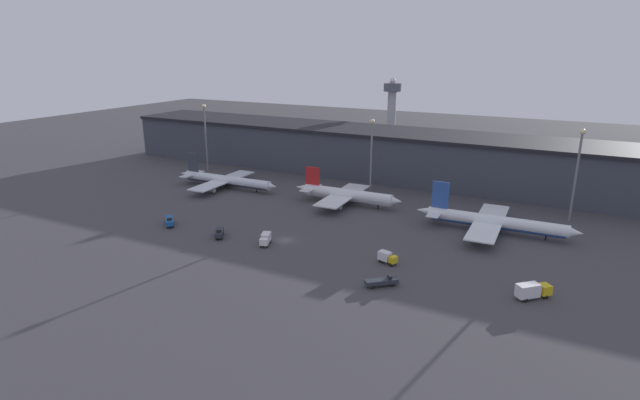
{
  "coord_description": "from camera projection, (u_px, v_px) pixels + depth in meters",
  "views": [
    {
      "loc": [
        69.21,
        -111.99,
        52.39
      ],
      "look_at": [
        -0.2,
        21.75,
        6.0
      ],
      "focal_mm": 28.0,
      "sensor_mm": 36.0,
      "label": 1
    }
  ],
  "objects": [
    {
      "name": "ground",
      "position": [
        285.0,
        240.0,
        140.88
      ],
      "size": [
        600.0,
        600.0,
        0.0
      ],
      "primitive_type": "plane",
      "color": "#423F44"
    },
    {
      "name": "terminal_building",
      "position": [
        387.0,
        154.0,
        207.4
      ],
      "size": [
        247.24,
        30.56,
        19.58
      ],
      "color": "#3D424C",
      "rests_on": "ground"
    },
    {
      "name": "airplane_0",
      "position": [
        226.0,
        180.0,
        192.58
      ],
      "size": [
        45.33,
        33.42,
        12.29
      ],
      "rotation": [
        0.0,
        0.0,
        0.02
      ],
      "color": "silver",
      "rests_on": "ground"
    },
    {
      "name": "airplane_1",
      "position": [
        346.0,
        195.0,
        172.3
      ],
      "size": [
        39.97,
        30.81,
        11.9
      ],
      "rotation": [
        0.0,
        0.0,
        0.02
      ],
      "color": "silver",
      "rests_on": "ground"
    },
    {
      "name": "airplane_2",
      "position": [
        493.0,
        222.0,
        146.27
      ],
      "size": [
        46.87,
        35.73,
        13.51
      ],
      "rotation": [
        0.0,
        0.0,
        0.02
      ],
      "color": "white",
      "rests_on": "ground"
    },
    {
      "name": "service_vehicle_0",
      "position": [
        169.0,
        221.0,
        152.59
      ],
      "size": [
        6.74,
        6.55,
        2.93
      ],
      "rotation": [
        0.0,
        0.0,
        -0.76
      ],
      "color": "#195199",
      "rests_on": "ground"
    },
    {
      "name": "service_vehicle_1",
      "position": [
        266.0,
        239.0,
        137.47
      ],
      "size": [
        4.0,
        5.81,
        3.09
      ],
      "rotation": [
        0.0,
        0.0,
        -1.21
      ],
      "color": "white",
      "rests_on": "ground"
    },
    {
      "name": "service_vehicle_2",
      "position": [
        219.0,
        233.0,
        143.1
      ],
      "size": [
        5.29,
        6.44,
        2.77
      ],
      "rotation": [
        0.0,
        0.0,
        -0.98
      ],
      "color": "#282D38",
      "rests_on": "ground"
    },
    {
      "name": "service_vehicle_3",
      "position": [
        387.0,
        257.0,
        125.55
      ],
      "size": [
        5.26,
        3.27,
        2.96
      ],
      "rotation": [
        0.0,
        0.0,
        -0.26
      ],
      "color": "gold",
      "rests_on": "ground"
    },
    {
      "name": "service_vehicle_4",
      "position": [
        382.0,
        282.0,
        113.57
      ],
      "size": [
        7.18,
        6.58,
        2.53
      ],
      "rotation": [
        0.0,
        0.0,
        0.71
      ],
      "color": "#282D38",
      "rests_on": "ground"
    },
    {
      "name": "service_vehicle_5",
      "position": [
        532.0,
        290.0,
        107.75
      ],
      "size": [
        7.45,
        7.27,
        3.6
      ],
      "rotation": [
        0.0,
        0.0,
        0.76
      ],
      "color": "gold",
      "rests_on": "ground"
    },
    {
      "name": "lamp_post_0",
      "position": [
        205.0,
        130.0,
        215.35
      ],
      "size": [
        1.8,
        1.8,
        29.07
      ],
      "color": "slate",
      "rests_on": "ground"
    },
    {
      "name": "lamp_post_1",
      "position": [
        371.0,
        147.0,
        181.65
      ],
      "size": [
        1.8,
        1.8,
        27.66
      ],
      "color": "slate",
      "rests_on": "ground"
    },
    {
      "name": "lamp_post_2",
      "position": [
        578.0,
        164.0,
        151.79
      ],
      "size": [
        1.8,
        1.8,
        29.03
      ],
      "color": "slate",
      "rests_on": "ground"
    },
    {
      "name": "control_tower",
      "position": [
        392.0,
        108.0,
        257.41
      ],
      "size": [
        9.0,
        9.0,
        37.4
      ],
      "color": "#99999E",
      "rests_on": "ground"
    }
  ]
}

